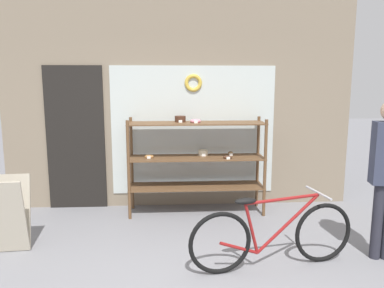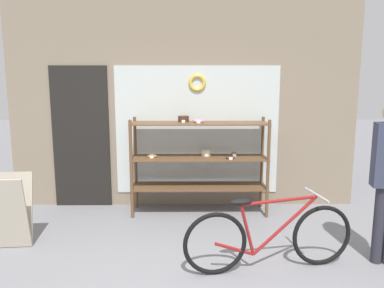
% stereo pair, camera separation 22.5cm
% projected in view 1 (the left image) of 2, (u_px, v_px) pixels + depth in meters
% --- Properties ---
extents(storefront_facade, '(5.16, 0.13, 3.87)m').
position_uv_depth(storefront_facade, '(177.00, 81.00, 5.48)').
color(storefront_facade, gray).
rests_on(storefront_facade, ground_plane).
extents(display_case, '(1.91, 0.48, 1.39)m').
position_uv_depth(display_case, '(196.00, 156.00, 5.30)').
color(display_case, brown).
rests_on(display_case, ground_plane).
extents(bicycle, '(1.74, 0.47, 0.77)m').
position_uv_depth(bicycle, '(273.00, 235.00, 3.77)').
color(bicycle, black).
rests_on(bicycle, ground_plane).
extents(sandwich_board, '(0.51, 0.42, 0.84)m').
position_uv_depth(sandwich_board, '(5.00, 215.00, 4.11)').
color(sandwich_board, '#B2A893').
rests_on(sandwich_board, ground_plane).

